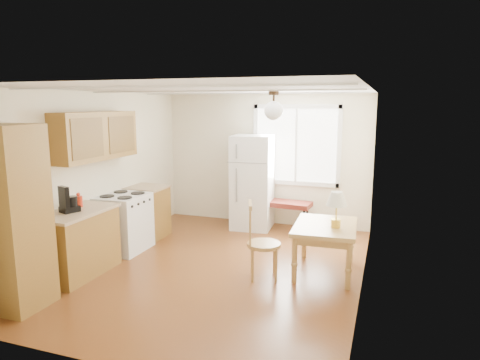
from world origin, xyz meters
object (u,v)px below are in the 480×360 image
at_px(dining_table, 325,232).
at_px(chair, 257,235).
at_px(refrigerator, 253,182).
at_px(bench, 280,204).

height_order(dining_table, chair, chair).
relative_size(refrigerator, chair, 1.69).
xyz_separation_m(bench, chair, (0.26, -2.34, 0.12)).
bearing_deg(refrigerator, dining_table, -52.21).
bearing_deg(dining_table, refrigerator, 129.12).
bearing_deg(chair, dining_table, 11.24).
height_order(bench, chair, chair).
relative_size(bench, dining_table, 1.04).
distance_m(refrigerator, bench, 0.66).
xyz_separation_m(dining_table, chair, (-0.83, -0.48, 0.01)).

